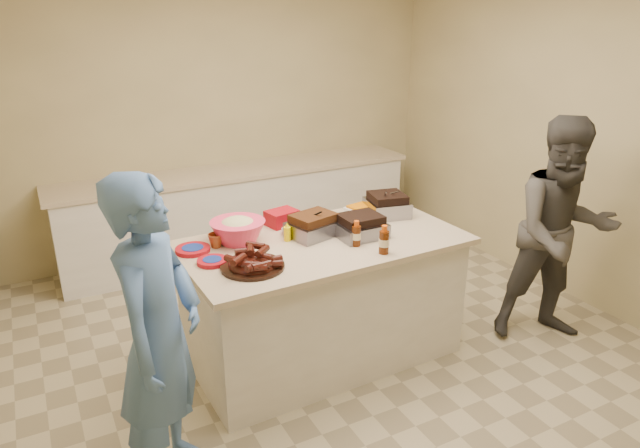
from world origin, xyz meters
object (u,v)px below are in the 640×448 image
bbq_bottle_b (384,253)px  guest_gray (545,334)px  mustard_bottle (287,241)px  island (323,354)px  coleslaw_bowl (239,242)px  roasting_pan (387,215)px  plastic_cup (216,247)px  bbq_bottle_a (356,246)px  rib_platter (253,268)px

bbq_bottle_b → guest_gray: 1.71m
bbq_bottle_b → mustard_bottle: size_ratio=1.45×
bbq_bottle_b → island: bearing=122.2°
island → coleslaw_bowl: size_ratio=5.17×
island → coleslaw_bowl: coleslaw_bowl is taller
roasting_pan → island: bearing=-150.0°
roasting_pan → plastic_cup: 1.35m
bbq_bottle_b → mustard_bottle: bearing=133.6°
bbq_bottle_a → mustard_bottle: bearing=141.7°
plastic_cup → mustard_bottle: bearing=-13.9°
coleslaw_bowl → guest_gray: 2.51m
rib_platter → guest_gray: size_ratio=0.23×
bbq_bottle_a → plastic_cup: size_ratio=1.73×
coleslaw_bowl → guest_gray: size_ratio=0.22×
mustard_bottle → rib_platter: bearing=-141.0°
rib_platter → bbq_bottle_a: size_ratio=2.24×
coleslaw_bowl → mustard_bottle: (0.30, -0.13, 0.00)m
plastic_cup → bbq_bottle_a: bearing=-26.0°
rib_platter → roasting_pan: 1.32m
rib_platter → roasting_pan: rib_platter is taller
guest_gray → rib_platter: bearing=-165.4°
mustard_bottle → bbq_bottle_a: bearing=-38.3°
island → roasting_pan: size_ratio=6.55×
plastic_cup → roasting_pan: bearing=-0.1°
island → coleslaw_bowl: bearing=153.9°
plastic_cup → guest_gray: (2.36, -0.78, -0.91)m
plastic_cup → guest_gray: bearing=-18.2°
island → guest_gray: 1.77m
roasting_pan → bbq_bottle_b: bbq_bottle_b is taller
bbq_bottle_b → guest_gray: bearing=-7.1°
mustard_bottle → guest_gray: size_ratio=0.08×
coleslaw_bowl → mustard_bottle: coleslaw_bowl is taller
rib_platter → coleslaw_bowl: 0.44m
island → rib_platter: bearing=-163.5°
island → bbq_bottle_b: bearing=-59.5°
roasting_pan → bbq_bottle_b: size_ratio=1.54×
island → mustard_bottle: mustard_bottle is taller
coleslaw_bowl → roasting_pan: bearing=-1.0°
guest_gray → coleslaw_bowl: bearing=-176.2°
bbq_bottle_a → guest_gray: 1.82m
bbq_bottle_b → guest_gray: size_ratio=0.11×
rib_platter → plastic_cup: size_ratio=3.87×
rib_platter → roasting_pan: size_ratio=1.34×
bbq_bottle_a → mustard_bottle: bbq_bottle_a is taller
rib_platter → mustard_bottle: size_ratio=2.99×
island → coleslaw_bowl: (-0.52, 0.24, 0.91)m
plastic_cup → coleslaw_bowl: bearing=6.2°
guest_gray → plastic_cup: bearing=-174.5°
island → bbq_bottle_b: 1.01m
coleslaw_bowl → bbq_bottle_a: bearing=-32.3°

